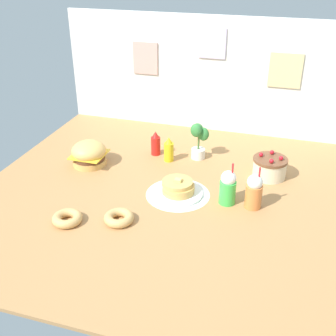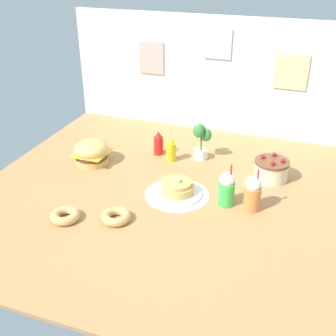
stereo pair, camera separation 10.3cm
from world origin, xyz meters
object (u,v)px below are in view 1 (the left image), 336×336
at_px(orange_float_cup, 254,191).
at_px(donut_pink_glaze, 67,218).
at_px(donut_chocolate, 119,218).
at_px(potted_plant, 199,139).
at_px(ketchup_bottle, 156,144).
at_px(pancake_stack, 178,189).
at_px(mustard_bottle, 169,150).
at_px(burger, 89,154).
at_px(cream_soda_cup, 228,187).
at_px(layer_cake, 270,167).

height_order(orange_float_cup, donut_pink_glaze, orange_float_cup).
relative_size(donut_chocolate, potted_plant, 0.61).
distance_m(ketchup_bottle, donut_pink_glaze, 0.93).
height_order(pancake_stack, mustard_bottle, mustard_bottle).
relative_size(burger, ketchup_bottle, 1.33).
bearing_deg(burger, donut_pink_glaze, -74.02).
relative_size(mustard_bottle, donut_pink_glaze, 1.08).
bearing_deg(donut_chocolate, mustard_bottle, 86.45).
distance_m(burger, mustard_bottle, 0.53).
xyz_separation_m(donut_pink_glaze, donut_chocolate, (0.26, 0.08, 0.00)).
distance_m(pancake_stack, orange_float_cup, 0.44).
bearing_deg(donut_chocolate, orange_float_cup, 27.98).
height_order(mustard_bottle, donut_chocolate, mustard_bottle).
xyz_separation_m(burger, potted_plant, (0.67, 0.30, 0.06)).
xyz_separation_m(mustard_bottle, donut_chocolate, (-0.05, -0.76, -0.05)).
bearing_deg(cream_soda_cup, layer_cake, 61.99).
xyz_separation_m(mustard_bottle, potted_plant, (0.18, 0.10, 0.06)).
bearing_deg(cream_soda_cup, donut_chocolate, -145.73).
distance_m(mustard_bottle, potted_plant, 0.21).
height_order(orange_float_cup, donut_chocolate, orange_float_cup).
relative_size(ketchup_bottle, potted_plant, 0.66).
xyz_separation_m(layer_cake, ketchup_bottle, (-0.79, 0.09, 0.01)).
xyz_separation_m(ketchup_bottle, orange_float_cup, (0.73, -0.47, 0.02)).
height_order(burger, pancake_stack, burger).
xyz_separation_m(pancake_stack, donut_chocolate, (-0.23, -0.35, -0.01)).
bearing_deg(donut_chocolate, donut_pink_glaze, -162.11).
distance_m(burger, ketchup_bottle, 0.46).
bearing_deg(orange_float_cup, ketchup_bottle, 147.06).
height_order(pancake_stack, layer_cake, layer_cake).
bearing_deg(pancake_stack, donut_chocolate, -122.46).
height_order(mustard_bottle, orange_float_cup, orange_float_cup).
bearing_deg(pancake_stack, burger, 163.49).
bearing_deg(potted_plant, burger, -155.81).
bearing_deg(potted_plant, cream_soda_cup, -60.25).
distance_m(mustard_bottle, donut_pink_glaze, 0.90).
height_order(pancake_stack, orange_float_cup, orange_float_cup).
distance_m(pancake_stack, mustard_bottle, 0.44).
distance_m(donut_chocolate, potted_plant, 0.89).
xyz_separation_m(ketchup_bottle, donut_pink_glaze, (-0.19, -0.91, -0.05)).
bearing_deg(mustard_bottle, layer_cake, -2.47).
bearing_deg(donut_pink_glaze, mustard_bottle, 69.95).
relative_size(layer_cake, donut_chocolate, 1.34).
height_order(cream_soda_cup, orange_float_cup, same).
distance_m(cream_soda_cup, potted_plant, 0.58).
bearing_deg(orange_float_cup, donut_pink_glaze, -154.71).
height_order(layer_cake, cream_soda_cup, cream_soda_cup).
relative_size(pancake_stack, donut_pink_glaze, 1.83).
relative_size(burger, layer_cake, 1.06).
bearing_deg(burger, pancake_stack, -16.51).
relative_size(layer_cake, ketchup_bottle, 1.25).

